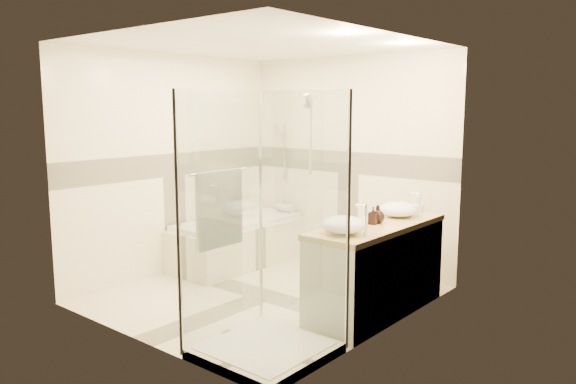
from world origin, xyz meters
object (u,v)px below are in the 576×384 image
Objects in this scene: amenity_bottle_a at (373,216)px; amenity_bottle_b at (378,214)px; bathtub at (238,239)px; vessel_sink_far at (343,225)px; vessel_sink_near at (399,209)px; vanity at (376,268)px; shower_enclosure at (260,287)px.

amenity_bottle_b reaches higher than amenity_bottle_a.
amenity_bottle_a reaches higher than bathtub.
vessel_sink_near is at bearing 90.00° from vessel_sink_far.
vessel_sink_near is at bearing 90.00° from amenity_bottle_a.
amenity_bottle_b is at bearing 90.00° from amenity_bottle_a.
vessel_sink_far is at bearing -90.00° from amenity_bottle_a.
amenity_bottle_a is (-0.02, -0.05, 0.50)m from vanity.
amenity_bottle_b is (0.00, -0.39, 0.01)m from vessel_sink_near.
vessel_sink_near is (-0.02, 0.43, 0.50)m from vanity.
vessel_sink_near is 2.22× the size of amenity_bottle_b.
bathtub is 2.18m from vanity.
amenity_bottle_b reaches higher than vessel_sink_near.
bathtub is 2.22m from vessel_sink_near.
shower_enclosure is 12.68× the size of amenity_bottle_a.
vessel_sink_near is (0.27, 1.70, 0.42)m from shower_enclosure.
bathtub is at bearing 171.55° from amenity_bottle_b.
shower_enclosure is 12.26× the size of amenity_bottle_b.
shower_enclosure is 1.40m from amenity_bottle_b.
vanity is 10.07× the size of amenity_bottle_a.
vessel_sink_near reaches higher than vanity.
shower_enclosure reaches higher than vessel_sink_far.
shower_enclosure is at bearing -102.58° from amenity_bottle_a.
shower_enclosure is 5.40× the size of vessel_sink_far.
vessel_sink_far is (2.13, -0.88, 0.62)m from bathtub.
bathtub is at bearing 138.90° from shower_enclosure.
amenity_bottle_a is 0.97× the size of amenity_bottle_b.
amenity_bottle_a is (0.27, 1.22, 0.43)m from shower_enclosure.
vessel_sink_far is 2.27× the size of amenity_bottle_b.
amenity_bottle_b reaches higher than vessel_sink_far.
shower_enclosure is 1.77m from vessel_sink_near.
amenity_bottle_a is at bearing -10.60° from bathtub.
vanity is 9.73× the size of amenity_bottle_b.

